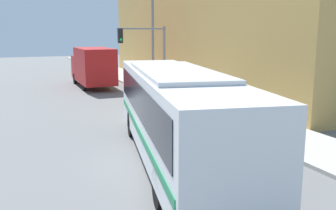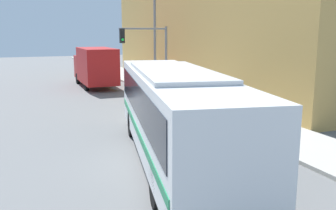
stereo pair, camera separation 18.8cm
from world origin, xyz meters
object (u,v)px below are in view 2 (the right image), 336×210
at_px(delivery_truck, 95,66).
at_px(pedestrian_near_corner, 226,94).
at_px(traffic_light_pole, 149,48).
at_px(fire_hydrant, 215,109).
at_px(street_lamp, 151,30).
at_px(city_bus, 174,109).
at_px(parking_meter, 188,91).

height_order(delivery_truck, pedestrian_near_corner, delivery_truck).
distance_m(delivery_truck, traffic_light_pole, 7.11).
bearing_deg(fire_hydrant, traffic_light_pole, 98.53).
xyz_separation_m(delivery_truck, street_lamp, (3.38, -4.04, 2.79)).
distance_m(fire_hydrant, traffic_light_pole, 7.69).
bearing_deg(street_lamp, fire_hydrant, -89.90).
bearing_deg(delivery_truck, pedestrian_near_corner, -68.63).
bearing_deg(delivery_truck, fire_hydrant, -75.97).
relative_size(fire_hydrant, street_lamp, 0.10).
bearing_deg(city_bus, delivery_truck, 97.92).
relative_size(city_bus, delivery_truck, 1.62).
distance_m(city_bus, fire_hydrant, 6.91).
distance_m(city_bus, pedestrian_near_corner, 8.74).
bearing_deg(fire_hydrant, delivery_truck, 104.03).
distance_m(traffic_light_pole, parking_meter, 4.65).
bearing_deg(pedestrian_near_corner, street_lamp, 99.83).
xyz_separation_m(city_bus, parking_meter, (4.41, 8.35, -0.84)).
distance_m(fire_hydrant, parking_meter, 3.23).
xyz_separation_m(delivery_truck, parking_meter, (3.40, -10.41, -0.69)).
relative_size(traffic_light_pole, pedestrian_near_corner, 2.69).
distance_m(fire_hydrant, pedestrian_near_corner, 1.98).
bearing_deg(traffic_light_pole, pedestrian_near_corner, -66.82).
bearing_deg(city_bus, fire_hydrant, 60.45).
bearing_deg(parking_meter, delivery_truck, 108.09).
bearing_deg(delivery_truck, city_bus, -93.10).
bearing_deg(street_lamp, pedestrian_near_corner, -80.17).
bearing_deg(delivery_truck, parking_meter, -71.91).
xyz_separation_m(city_bus, traffic_light_pole, (3.35, 12.24, 1.47)).
relative_size(parking_meter, street_lamp, 0.17).
xyz_separation_m(city_bus, street_lamp, (4.40, 14.72, 2.64)).
height_order(city_bus, street_lamp, street_lamp).
distance_m(delivery_truck, pedestrian_near_corner, 13.22).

